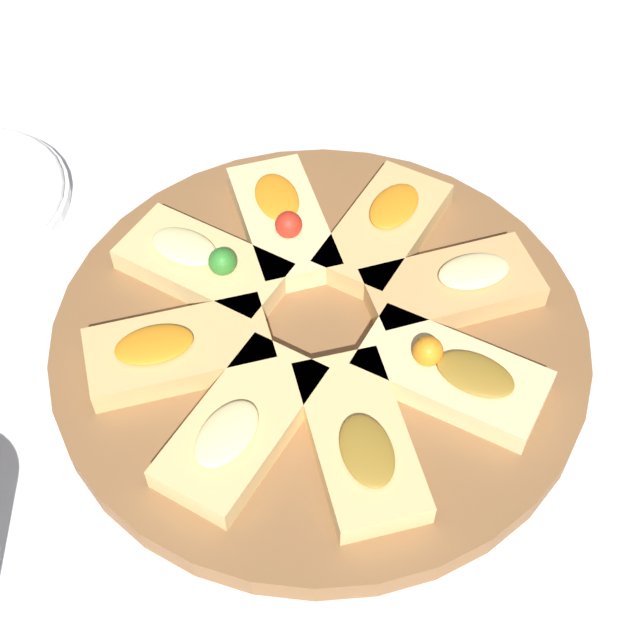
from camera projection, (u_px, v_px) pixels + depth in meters
The scene contains 10 objects.
ground_plane at pixel (320, 345), 0.66m from camera, with size 3.00×3.00×0.00m, color white.
serving_board at pixel (320, 336), 0.66m from camera, with size 0.39×0.39×0.02m, color brown.
focaccia_slice_0 at pixel (241, 426), 0.58m from camera, with size 0.09×0.14×0.03m.
focaccia_slice_1 at pixel (360, 440), 0.58m from camera, with size 0.14×0.12×0.03m.
focaccia_slice_2 at pixel (452, 374), 0.61m from camera, with size 0.14×0.10×0.04m.
focaccia_slice_3 at pixel (453, 286), 0.66m from camera, with size 0.11×0.14×0.03m.
focaccia_slice_4 at pixel (385, 228), 0.70m from camera, with size 0.09×0.14×0.03m.
focaccia_slice_5 at pixel (283, 221), 0.70m from camera, with size 0.14×0.11×0.04m.
focaccia_slice_6 at pixel (203, 264), 0.67m from camera, with size 0.14×0.09×0.04m.
focaccia_slice_7 at pixel (177, 350), 0.62m from camera, with size 0.11×0.14×0.03m.
Camera 1 is at (-0.28, 0.28, 0.53)m, focal length 50.00 mm.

